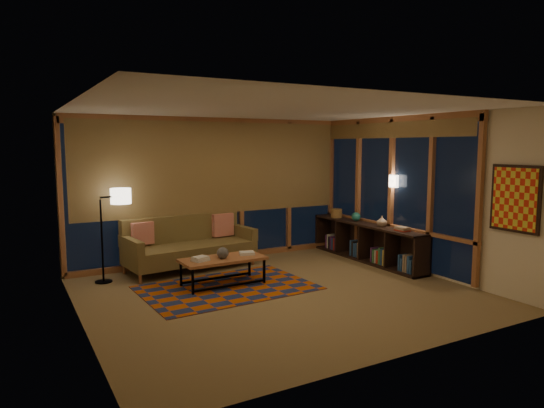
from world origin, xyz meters
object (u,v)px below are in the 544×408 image
coffee_table (223,271)px  sofa (191,244)px  bookshelf (366,242)px  floor_lamp (102,236)px

coffee_table → sofa: bearing=93.7°
sofa → bookshelf: 3.31m
sofa → coffee_table: bearing=-91.5°
floor_lamp → coffee_table: bearing=-48.6°
sofa → bookshelf: size_ratio=0.78×
coffee_table → floor_lamp: (-1.61, 1.09, 0.53)m
coffee_table → bookshelf: bearing=2.3°
bookshelf → floor_lamp: bearing=169.1°
sofa → coffee_table: sofa is taller
sofa → coffee_table: (0.10, -1.19, -0.24)m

